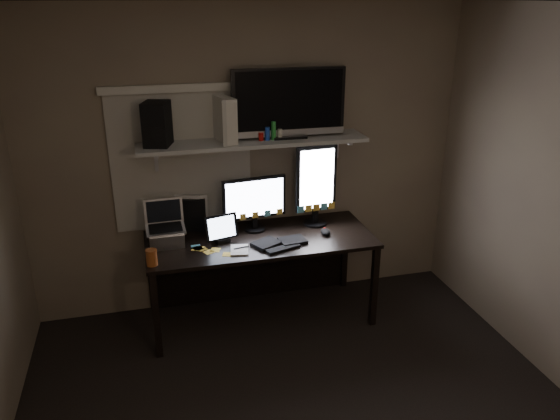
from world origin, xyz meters
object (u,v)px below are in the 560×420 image
object	(u,v)px
desk	(257,251)
monitor_landscape	(254,204)
cup	(152,257)
monitor_portrait	(316,185)
laptop	(165,225)
speaker	(157,124)
tablet	(221,228)
keyboard	(279,242)
tv	(289,103)
game_console	(225,119)
mouse	(326,232)

from	to	relation	value
desk	monitor_landscape	distance (m)	0.41
desk	cup	size ratio (longest dim) A/B	15.09
monitor_portrait	laptop	world-z (taller)	monitor_portrait
desk	speaker	size ratio (longest dim) A/B	5.49
monitor_portrait	tablet	xyz separation A→B (m)	(-0.82, -0.16, -0.23)
keyboard	tablet	bearing A→B (deg)	142.97
keyboard	tv	size ratio (longest dim) A/B	0.47
monitor_landscape	speaker	world-z (taller)	speaker
game_console	tablet	bearing A→B (deg)	-125.93
desk	mouse	size ratio (longest dim) A/B	15.28
tablet	cup	bearing A→B (deg)	-168.18
monitor_landscape	tv	distance (m)	0.84
cup	monitor_landscape	bearing A→B (deg)	26.84
cup	speaker	xyz separation A→B (m)	(0.13, 0.48, 0.85)
desk	tv	distance (m)	1.23
desk	game_console	distance (m)	1.12
monitor_landscape	mouse	bearing A→B (deg)	-29.29
monitor_portrait	laptop	xyz separation A→B (m)	(-1.24, -0.10, -0.18)
tablet	monitor_landscape	bearing A→B (deg)	14.42
speaker	tablet	bearing A→B (deg)	-9.88
monitor_landscape	game_console	bearing A→B (deg)	158.88
keyboard	laptop	distance (m)	0.89
cup	tv	world-z (taller)	tv
mouse	laptop	xyz separation A→B (m)	(-1.26, 0.12, 0.15)
tablet	monitor_portrait	bearing A→B (deg)	-3.01
desk	laptop	size ratio (longest dim) A/B	5.41
tv	game_console	size ratio (longest dim) A/B	2.62
keyboard	mouse	world-z (taller)	mouse
tablet	tv	bearing A→B (deg)	5.72
tablet	game_console	xyz separation A→B (m)	(0.09, 0.22, 0.81)
desk	mouse	bearing A→B (deg)	-19.50
mouse	tablet	world-z (taller)	tablet
laptop	monitor_portrait	bearing A→B (deg)	2.94
mouse	monitor_portrait	bearing A→B (deg)	102.34
desk	cup	bearing A→B (deg)	-155.61
cup	mouse	bearing A→B (deg)	8.23
monitor_landscape	game_console	xyz separation A→B (m)	(-0.21, 0.05, 0.69)
desk	monitor_portrait	distance (m)	0.73
desk	laptop	xyz separation A→B (m)	(-0.73, -0.07, 0.34)
monitor_portrait	tv	distance (m)	0.71
monitor_portrait	game_console	world-z (taller)	game_console
monitor_landscape	keyboard	xyz separation A→B (m)	(0.13, -0.31, -0.22)
tablet	laptop	world-z (taller)	laptop
speaker	monitor_portrait	bearing A→B (deg)	15.03
mouse	tablet	size ratio (longest dim) A/B	0.45
keyboard	cup	distance (m)	0.98
monitor_portrait	mouse	distance (m)	0.40
mouse	game_console	distance (m)	1.20
speaker	game_console	bearing A→B (deg)	17.61
desk	speaker	bearing A→B (deg)	172.51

